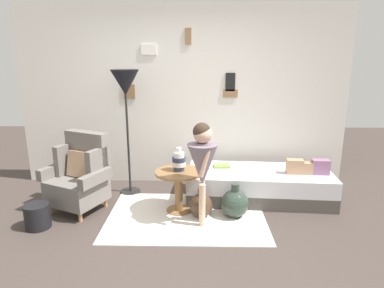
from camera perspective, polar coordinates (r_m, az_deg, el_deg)
The scene contains 16 objects.
ground_plane at distance 3.52m, azimuth -2.89°, elevation -17.60°, with size 12.00×12.00×0.00m, color #423833.
gallery_wall at distance 4.95m, azimuth -1.52°, elevation 8.04°, with size 4.80×0.12×2.60m.
rug at distance 4.13m, azimuth -0.96°, elevation -12.28°, with size 1.88×1.32×0.01m, color silver.
armchair at distance 4.40m, azimuth -18.61°, elevation -5.16°, with size 0.89×0.80×0.97m.
daybed at distance 4.62m, azimuth 11.35°, elevation -6.87°, with size 1.95×0.93×0.40m.
pillow_head at distance 4.62m, azimuth 21.16°, elevation -3.69°, with size 0.22×0.12×0.19m, color gray.
pillow_mid at distance 4.57m, azimuth 18.88°, elevation -3.93°, with size 0.17×0.12×0.16m, color tan.
pillow_back at distance 4.53m, azimuth 17.21°, elevation -3.72°, with size 0.21×0.12×0.19m, color tan.
side_table at distance 4.11m, azimuth -2.31°, elevation -6.64°, with size 0.57×0.57×0.53m.
vase_striped at distance 4.05m, azimuth -2.26°, elevation -2.93°, with size 0.16×0.16×0.29m.
floor_lamp at distance 4.54m, azimuth -11.36°, elevation 9.42°, with size 0.38×0.38×1.72m.
person_child at distance 3.66m, azimuth 1.80°, elevation -2.86°, with size 0.34×0.34×1.20m.
book_on_daybed at distance 4.63m, azimuth 5.14°, elevation -3.77°, with size 0.22×0.16×0.03m, color #7AA545.
demijohn_near at distance 4.08m, azimuth 1.53°, elevation -10.43°, with size 0.29×0.29×0.37m.
demijohn_far at distance 4.09m, azimuth 7.33°, elevation -10.03°, with size 0.34×0.34×0.42m.
magazine_basket at distance 4.21m, azimuth -24.98°, elevation -11.14°, with size 0.28×0.28×0.28m, color black.
Camera 1 is at (0.23, -2.96, 1.89)m, focal length 31.10 mm.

